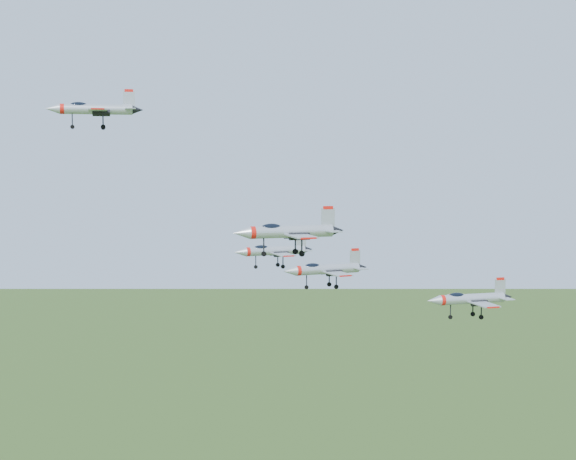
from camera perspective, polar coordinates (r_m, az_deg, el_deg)
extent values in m
cylinder|color=#A9B0B6|center=(116.47, -13.47, 8.35)|extent=(9.94, 1.80, 1.43)
cone|color=#A9B0B6|center=(116.68, -16.42, 8.28)|extent=(2.03, 1.50, 1.43)
cone|color=black|center=(116.55, -10.63, 8.39)|extent=(1.58, 1.27, 1.22)
ellipsoid|color=black|center=(116.56, -14.68, 8.59)|extent=(2.46, 1.12, 0.91)
cube|color=#A9B0B6|center=(113.38, -13.37, 8.31)|extent=(2.71, 4.93, 0.15)
cube|color=#A9B0B6|center=(119.53, -13.34, 8.12)|extent=(2.71, 4.93, 0.15)
cube|color=#A9B0B6|center=(116.62, -11.24, 9.11)|extent=(1.65, 0.19, 2.31)
cube|color=red|center=(116.72, -11.25, 9.70)|extent=(1.21, 0.20, 0.38)
cylinder|color=#A9B0B6|center=(104.22, -0.92, -1.48)|extent=(8.09, 1.98, 1.16)
cone|color=#A9B0B6|center=(102.70, -3.44, -1.58)|extent=(1.71, 1.32, 1.16)
cone|color=black|center=(105.88, 1.44, -1.38)|extent=(1.34, 1.11, 0.98)
ellipsoid|color=black|center=(103.53, -1.94, -1.28)|extent=(2.04, 1.03, 0.73)
cube|color=#A9B0B6|center=(101.98, -0.35, -1.74)|extent=(2.44, 4.11, 0.12)
cube|color=#A9B0B6|center=(106.64, -1.28, -1.46)|extent=(2.44, 4.11, 0.12)
cube|color=#A9B0B6|center=(105.39, 0.95, -0.75)|extent=(1.34, 0.24, 1.87)
cube|color=red|center=(105.30, 0.95, -0.22)|extent=(0.99, 0.23, 0.31)
cylinder|color=#A9B0B6|center=(85.74, 0.23, -0.11)|extent=(9.23, 1.71, 1.33)
cone|color=#A9B0B6|center=(84.25, -3.34, -0.21)|extent=(1.89, 1.40, 1.33)
cone|color=black|center=(87.48, 3.55, -0.03)|extent=(1.47, 1.19, 1.13)
ellipsoid|color=black|center=(85.05, -1.21, 0.18)|extent=(2.28, 1.05, 0.84)
cube|color=#A9B0B6|center=(83.12, 0.96, -0.45)|extent=(2.53, 4.58, 0.14)
cube|color=#A9B0B6|center=(88.54, -0.20, -0.12)|extent=(2.53, 4.58, 0.14)
cube|color=#A9B0B6|center=(86.98, 2.87, 0.86)|extent=(1.53, 0.19, 2.14)
cube|color=red|center=(86.91, 2.87, 1.60)|extent=(1.13, 0.19, 0.36)
cylinder|color=#A9B0B6|center=(115.08, 2.81, -2.80)|extent=(9.82, 2.60, 1.40)
cone|color=#A9B0B6|center=(112.78, 0.12, -2.95)|extent=(2.10, 1.63, 1.40)
cone|color=black|center=(117.53, 5.30, -2.65)|extent=(1.65, 1.37, 1.19)
ellipsoid|color=black|center=(114.04, 1.73, -2.60)|extent=(2.48, 1.30, 0.89)
cube|color=#A9B0B6|center=(112.49, 3.56, -3.12)|extent=(3.05, 5.02, 0.15)
cube|color=#A9B0B6|center=(117.93, 2.29, -2.74)|extent=(3.05, 5.02, 0.15)
cube|color=#A9B0B6|center=(116.81, 4.79, -1.97)|extent=(1.62, 0.33, 2.27)
cube|color=red|center=(116.68, 4.79, -1.40)|extent=(1.20, 0.30, 0.38)
cylinder|color=#A9B0B6|center=(100.96, 12.93, -4.79)|extent=(8.54, 1.34, 1.23)
cone|color=#A9B0B6|center=(98.64, 10.31, -4.97)|extent=(1.72, 1.25, 1.23)
cone|color=black|center=(103.38, 15.34, -4.61)|extent=(1.34, 1.06, 1.05)
ellipsoid|color=black|center=(99.91, 11.89, -4.60)|extent=(2.09, 0.91, 0.78)
cube|color=#A9B0B6|center=(98.80, 13.76, -5.15)|extent=(2.23, 4.19, 0.13)
cube|color=#A9B0B6|center=(103.39, 12.32, -4.68)|extent=(2.23, 4.19, 0.13)
cube|color=#A9B0B6|center=(102.65, 14.85, -3.95)|extent=(1.42, 0.13, 1.99)
cube|color=red|center=(102.50, 14.87, -3.37)|extent=(1.04, 0.15, 0.33)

